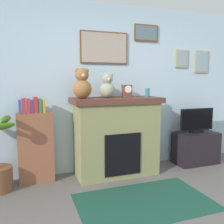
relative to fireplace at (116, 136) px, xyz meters
The scene contains 10 objects.
back_wall 0.79m from the fireplace, 92.81° to the left, with size 5.20×0.15×2.60m.
fireplace is the anchor object (origin of this frame).
bookshelf 1.17m from the fireplace, behind, with size 0.48×0.16×1.20m.
tv_stand 1.50m from the fireplace, ahead, with size 0.74×0.40×0.54m, color black.
television 1.47m from the fireplace, ahead, with size 0.64×0.14×0.42m.
area_rug 1.12m from the fireplace, 90.00° to the right, with size 1.58×0.97×0.01m, color #1A4737.
candle_jar 0.82m from the fireplace, ahead, with size 0.07×0.07×0.13m, color teal.
mantel_clock 0.70m from the fireplace, ahead, with size 0.13×0.10×0.19m.
teddy_bear_cream 0.93m from the fireplace, behind, with size 0.26×0.26×0.43m.
teddy_bear_brown 0.76m from the fireplace, behind, with size 0.22×0.22×0.36m.
Camera 1 is at (-1.27, -1.73, 1.43)m, focal length 39.26 mm.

